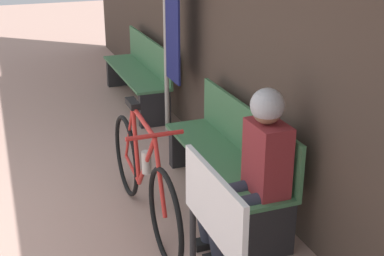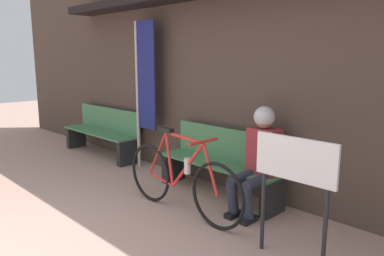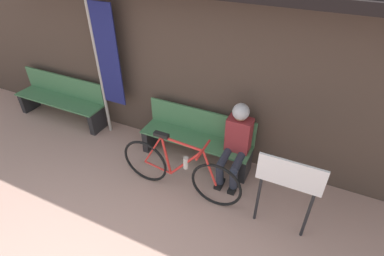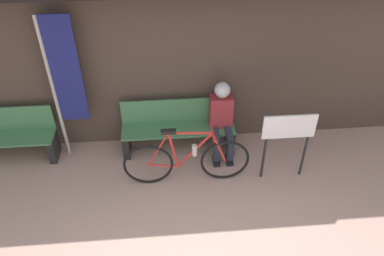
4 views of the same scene
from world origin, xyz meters
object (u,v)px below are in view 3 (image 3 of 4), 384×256
Objects in this scene: park_bench_near at (197,138)px; banner_pole at (105,62)px; person_seated at (237,138)px; park_bench_far at (61,100)px; bicycle at (179,171)px; signboard at (288,181)px.

park_bench_near is 0.77× the size of banner_pole.
person_seated reaches higher than park_bench_far.
park_bench_near is 0.72m from person_seated.
bicycle is 0.98× the size of park_bench_far.
signboard is (4.21, -0.75, 0.39)m from park_bench_far.
signboard is (1.45, -0.75, 0.40)m from park_bench_near.
person_seated is at bearing -3.64° from banner_pole.
bicycle is 2.05m from banner_pole.
park_bench_far is 4.29m from signboard.
banner_pole is at bearing 178.84° from park_bench_near.
bicycle is at bearing -25.24° from banner_pole.
park_bench_far is at bearing 179.98° from park_bench_near.
banner_pole is at bearing 165.42° from signboard.
person_seated is at bearing 141.14° from signboard.
park_bench_near and park_bench_far have the same top height.
park_bench_near is 1.83m from banner_pole.
park_bench_far is at bearing 165.29° from bicycle.
park_bench_near is 1.60× the size of signboard.
bicycle is at bearing -131.92° from person_seated.
park_bench_far is at bearing 178.15° from person_seated.
banner_pole reaches higher than park_bench_far.
banner_pole is (-1.65, 0.78, 0.95)m from bicycle.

